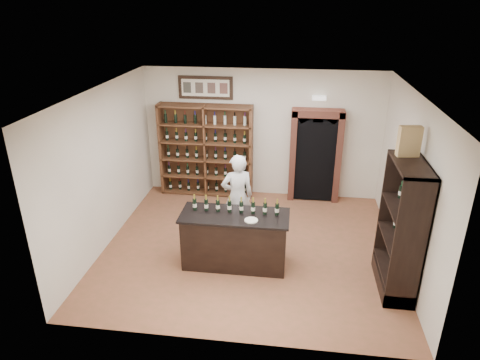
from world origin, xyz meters
name	(u,v)px	position (x,y,z in m)	size (l,w,h in m)	color
floor	(250,246)	(0.00, 0.00, 0.00)	(5.50, 5.50, 0.00)	brown
ceiling	(251,92)	(0.00, 0.00, 3.00)	(5.50, 5.50, 0.00)	white
wall_back	(262,134)	(0.00, 2.50, 1.50)	(5.50, 0.04, 3.00)	silver
wall_left	(105,168)	(-2.75, 0.00, 1.50)	(0.04, 5.00, 3.00)	silver
wall_right	(409,183)	(2.75, 0.00, 1.50)	(0.04, 5.00, 3.00)	silver
wine_shelf	(206,150)	(-1.30, 2.33, 1.10)	(2.20, 0.38, 2.20)	brown
framed_picture	(206,88)	(-1.30, 2.47, 2.55)	(1.25, 0.04, 0.52)	black
arched_doorway	(315,154)	(1.25, 2.33, 1.14)	(1.17, 0.35, 2.17)	black
emergency_light	(319,98)	(1.25, 2.42, 2.40)	(0.30, 0.10, 0.10)	white
tasting_counter	(235,240)	(-0.20, -0.60, 0.49)	(1.88, 0.78, 1.00)	black
counter_bottle_0	(195,204)	(-0.92, -0.51, 1.11)	(0.07, 0.07, 0.30)	black
counter_bottle_1	(206,205)	(-0.71, -0.51, 1.11)	(0.07, 0.07, 0.30)	black
counter_bottle_2	(218,206)	(-0.51, -0.51, 1.11)	(0.07, 0.07, 0.30)	black
counter_bottle_3	(230,206)	(-0.30, -0.51, 1.11)	(0.07, 0.07, 0.30)	black
counter_bottle_4	(241,207)	(-0.10, -0.51, 1.11)	(0.07, 0.07, 0.30)	black
counter_bottle_5	(253,208)	(0.11, -0.51, 1.11)	(0.07, 0.07, 0.30)	black
counter_bottle_6	(265,208)	(0.31, -0.51, 1.11)	(0.07, 0.07, 0.30)	black
counter_bottle_7	(277,209)	(0.52, -0.51, 1.11)	(0.07, 0.07, 0.30)	black
side_cabinet	(400,247)	(2.52, -0.90, 0.75)	(0.48, 1.20, 2.20)	black
shopkeeper	(237,197)	(-0.29, 0.39, 0.87)	(0.63, 0.41, 1.73)	silver
plate	(251,220)	(0.11, -0.78, 1.01)	(0.23, 0.23, 0.02)	silver
wine_crate	(409,141)	(2.48, -0.59, 2.44)	(0.33, 0.14, 0.47)	tan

